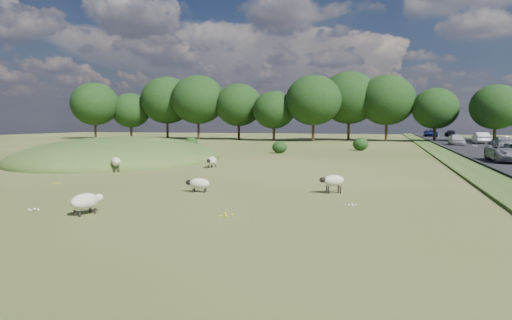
{
  "coord_description": "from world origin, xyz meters",
  "views": [
    {
      "loc": [
        9.2,
        -21.53,
        3.24
      ],
      "look_at": [
        2.0,
        4.0,
        1.0
      ],
      "focal_mm": 32.0,
      "sensor_mm": 36.0,
      "label": 1
    }
  ],
  "objects": [
    {
      "name": "ground",
      "position": [
        0.0,
        20.0,
        0.0
      ],
      "size": [
        160.0,
        160.0,
        0.0
      ],
      "primitive_type": "plane",
      "color": "#345119",
      "rests_on": "ground"
    },
    {
      "name": "treeline",
      "position": [
        -1.06,
        55.44,
        6.57
      ],
      "size": [
        96.28,
        14.66,
        11.7
      ],
      "color": "black",
      "rests_on": "ground"
    },
    {
      "name": "shrubs",
      "position": [
        -1.9,
        29.0,
        0.67
      ],
      "size": [
        22.35,
        8.57,
        1.43
      ],
      "color": "black",
      "rests_on": "ground"
    },
    {
      "name": "mound",
      "position": [
        -12.0,
        12.0,
        0.0
      ],
      "size": [
        16.0,
        20.0,
        4.0
      ],
      "primitive_type": "ellipsoid",
      "color": "#33561E",
      "rests_on": "ground"
    },
    {
      "name": "car_2",
      "position": [
        21.9,
        35.32,
        0.94
      ],
      "size": [
        1.94,
        4.76,
        1.38
      ],
      "primitive_type": "imported",
      "rotation": [
        0.0,
        0.0,
        3.14
      ],
      "color": "#AFB3B8",
      "rests_on": "road"
    },
    {
      "name": "car_6",
      "position": [
        18.1,
        76.05,
        0.96
      ],
      "size": [
        2.37,
        5.14,
        1.43
      ],
      "primitive_type": "imported",
      "color": "navy",
      "rests_on": "road"
    },
    {
      "name": "car_7",
      "position": [
        18.1,
        41.66,
        0.96
      ],
      "size": [
        1.68,
        4.19,
        1.43
      ],
      "primitive_type": "imported",
      "color": "silver",
      "rests_on": "road"
    },
    {
      "name": "sheep_5",
      "position": [
        7.01,
        -0.96,
        0.59
      ],
      "size": [
        1.2,
        0.9,
        0.84
      ],
      "rotation": [
        0.0,
        0.0,
        3.62
      ],
      "color": "beige",
      "rests_on": "ground"
    },
    {
      "name": "sheep_2",
      "position": [
        -7.42,
        4.12,
        0.66
      ],
      "size": [
        1.16,
        1.25,
        0.94
      ],
      "rotation": [
        0.0,
        0.0,
        2.28
      ],
      "color": "beige",
      "rests_on": "ground"
    },
    {
      "name": "road",
      "position": [
        20.0,
        30.0,
        0.12
      ],
      "size": [
        8.0,
        150.0,
        0.25
      ],
      "primitive_type": "cube",
      "color": "black",
      "rests_on": "ground"
    },
    {
      "name": "sheep_4",
      "position": [
        -2.52,
        8.47,
        0.48
      ],
      "size": [
        0.59,
        1.31,
        0.76
      ],
      "rotation": [
        0.0,
        0.0,
        4.7
      ],
      "color": "beige",
      "rests_on": "ground"
    },
    {
      "name": "car_4",
      "position": [
        21.9,
        77.29,
        0.87
      ],
      "size": [
        1.73,
        4.26,
        1.24
      ],
      "primitive_type": "imported",
      "rotation": [
        0.0,
        0.0,
        3.14
      ],
      "color": "black",
      "rests_on": "road"
    },
    {
      "name": "car_1",
      "position": [
        21.9,
        46.85,
        1.01
      ],
      "size": [
        1.6,
        4.6,
        1.52
      ],
      "primitive_type": "imported",
      "rotation": [
        0.0,
        0.0,
        3.14
      ],
      "color": "silver",
      "rests_on": "road"
    },
    {
      "name": "sheep_3",
      "position": [
        1.04,
        -2.29,
        0.41
      ],
      "size": [
        1.15,
        0.57,
        0.65
      ],
      "rotation": [
        0.0,
        0.0,
        3.23
      ],
      "color": "beige",
      "rests_on": "ground"
    },
    {
      "name": "sheep_0",
      "position": [
        -0.77,
        -8.04,
        0.48
      ],
      "size": [
        0.86,
        1.37,
        0.76
      ],
      "rotation": [
        0.0,
        0.0,
        1.28
      ],
      "color": "beige",
      "rests_on": "ground"
    },
    {
      "name": "car_0",
      "position": [
        18.1,
        16.16,
        0.99
      ],
      "size": [
        2.44,
        5.3,
        1.47
      ],
      "primitive_type": "imported",
      "color": "#9C9EA3",
      "rests_on": "road"
    }
  ]
}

